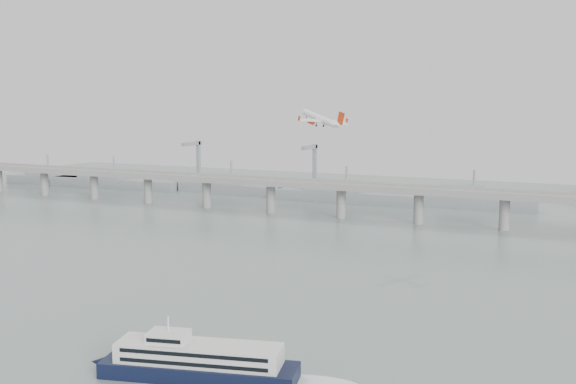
% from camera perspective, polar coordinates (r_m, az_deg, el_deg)
% --- Properties ---
extents(ground, '(900.00, 900.00, 0.00)m').
position_cam_1_polar(ground, '(242.38, -5.57, -10.05)').
color(ground, slate).
rests_on(ground, ground).
extents(bridge, '(800.00, 22.00, 23.90)m').
position_cam_1_polar(bridge, '(419.78, 8.22, -0.09)').
color(bridge, gray).
rests_on(bridge, ground).
extents(distant_fleet, '(453.00, 60.90, 40.00)m').
position_cam_1_polar(distant_fleet, '(542.40, -5.55, 0.48)').
color(distant_fleet, gray).
rests_on(distant_fleet, ground).
extents(ferry, '(86.46, 30.61, 16.54)m').
position_cam_1_polar(ferry, '(187.31, -7.54, -14.05)').
color(ferry, black).
rests_on(ferry, ground).
extents(airliner, '(29.27, 27.82, 10.17)m').
position_cam_1_polar(airliner, '(316.98, 2.83, 6.18)').
color(airliner, white).
rests_on(airliner, ground).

